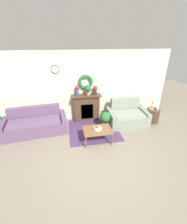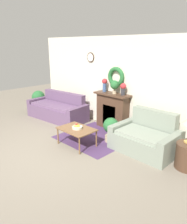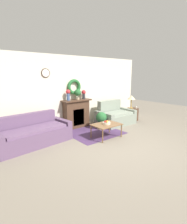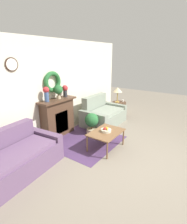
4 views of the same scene
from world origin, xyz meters
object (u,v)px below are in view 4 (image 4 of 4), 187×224
object	(u,v)px
mug	(123,101)
fireplace	(58,117)
fruit_bowl	(106,130)
table_lamp	(118,90)
vase_on_mantel_right	(65,90)
potted_plant_floor_by_loveseat	(92,122)
couch_left	(6,164)
coffee_table	(106,133)
side_table_by_loveseat	(119,109)
loveseat_right	(103,114)
vase_on_mantel_left	(46,93)
potted_plant_on_mantel	(58,90)

from	to	relation	value
mug	fireplace	bearing A→B (deg)	164.62
fireplace	fruit_bowl	distance (m)	1.54
table_lamp	vase_on_mantel_right	distance (m)	2.25
fruit_bowl	potted_plant_floor_by_loveseat	distance (m)	0.89
potted_plant_floor_by_loveseat	couch_left	bearing A→B (deg)	176.26
mug	vase_on_mantel_right	size ratio (longest dim) A/B	0.24
coffee_table	side_table_by_loveseat	size ratio (longest dim) A/B	1.68
coffee_table	fruit_bowl	distance (m)	0.09
fireplace	loveseat_right	xyz separation A→B (m)	(1.52, -0.57, -0.23)
mug	potted_plant_floor_by_loveseat	distance (m)	2.11
vase_on_mantel_left	vase_on_mantel_right	size ratio (longest dim) A/B	1.16
vase_on_mantel_left	potted_plant_on_mantel	xyz separation A→B (m)	(0.41, -0.02, 0.01)
fruit_bowl	potted_plant_on_mantel	world-z (taller)	potted_plant_on_mantel
side_table_by_loveseat	potted_plant_floor_by_loveseat	xyz separation A→B (m)	(-1.98, -0.12, 0.11)
coffee_table	loveseat_right	bearing A→B (deg)	35.11
vase_on_mantel_right	potted_plant_floor_by_loveseat	size ratio (longest dim) A/B	0.53
table_lamp	potted_plant_floor_by_loveseat	size ratio (longest dim) A/B	0.88
side_table_by_loveseat	fireplace	bearing A→B (deg)	165.85
couch_left	potted_plant_on_mantel	xyz separation A→B (m)	(1.99, 0.59, 1.02)
vase_on_mantel_right	potted_plant_on_mantel	size ratio (longest dim) A/B	0.88
loveseat_right	couch_left	bearing A→B (deg)	-178.99
coffee_table	vase_on_mantel_left	bearing A→B (deg)	106.91
fruit_bowl	coffee_table	bearing A→B (deg)	-139.81
couch_left	vase_on_mantel_left	world-z (taller)	vase_on_mantel_left
side_table_by_loveseat	table_lamp	xyz separation A→B (m)	(-0.07, 0.05, 0.73)
fruit_bowl	loveseat_right	bearing A→B (deg)	35.06
side_table_by_loveseat	potted_plant_floor_by_loveseat	bearing A→B (deg)	-176.49
table_lamp	mug	distance (m)	0.48
side_table_by_loveseat	couch_left	bearing A→B (deg)	179.45
fireplace	mug	distance (m)	2.80
couch_left	potted_plant_on_mantel	size ratio (longest dim) A/B	5.76
table_lamp	mug	size ratio (longest dim) A/B	6.90
table_lamp	couch_left	bearing A→B (deg)	-179.89
vase_on_mantel_left	potted_plant_on_mantel	distance (m)	0.41
fireplace	table_lamp	xyz separation A→B (m)	(2.51, -0.60, 0.45)
potted_plant_floor_by_loveseat	vase_on_mantel_right	bearing A→B (deg)	107.10
coffee_table	side_table_by_loveseat	bearing A→B (deg)	20.16
potted_plant_floor_by_loveseat	mug	bearing A→B (deg)	0.82
fruit_bowl	vase_on_mantel_left	distance (m)	1.82
fruit_bowl	vase_on_mantel_right	size ratio (longest dim) A/B	0.76
couch_left	coffee_table	bearing A→B (deg)	-30.42
fruit_bowl	potted_plant_floor_by_loveseat	bearing A→B (deg)	59.50
table_lamp	vase_on_mantel_right	bearing A→B (deg)	164.35
side_table_by_loveseat	table_lamp	distance (m)	0.74
vase_on_mantel_left	fireplace	bearing A→B (deg)	-0.94
couch_left	vase_on_mantel_left	bearing A→B (deg)	15.28
couch_left	table_lamp	bearing A→B (deg)	-5.73
fruit_bowl	table_lamp	world-z (taller)	table_lamp
mug	fruit_bowl	bearing A→B (deg)	-162.68
mug	potted_plant_on_mantel	world-z (taller)	potted_plant_on_mantel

